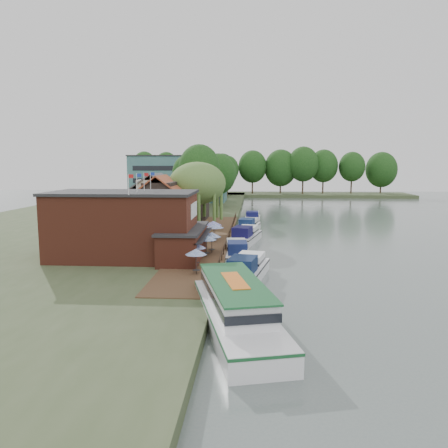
{
  "coord_description": "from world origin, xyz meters",
  "views": [
    {
      "loc": [
        -2.02,
        -46.7,
        11.28
      ],
      "look_at": [
        -6.0,
        12.0,
        3.0
      ],
      "focal_mm": 35.0,
      "sensor_mm": 36.0,
      "label": 1
    }
  ],
  "objects": [
    {
      "name": "cruiser_2",
      "position": [
        -3.11,
        14.74,
        1.27
      ],
      "size": [
        5.44,
        10.84,
        2.53
      ],
      "primitive_type": null,
      "rotation": [
        0.0,
        0.0,
        -0.21
      ],
      "color": "silver",
      "rests_on": "ground"
    },
    {
      "name": "cruiser_3",
      "position": [
        -2.76,
        24.54,
        1.2
      ],
      "size": [
        4.67,
        10.29,
        2.41
      ],
      "primitive_type": null,
      "rotation": [
        0.0,
        0.0,
        -0.15
      ],
      "color": "white",
      "rests_on": "ground"
    },
    {
      "name": "umbrella_4",
      "position": [
        -8.17,
        4.05,
        2.29
      ],
      "size": [
        2.29,
        2.29,
        2.38
      ],
      "primitive_type": null,
      "color": "navy",
      "rests_on": "quay_deck"
    },
    {
      "name": "cottage_b",
      "position": [
        -18.0,
        24.0,
        5.25
      ],
      "size": [
        9.6,
        8.6,
        8.5
      ],
      "primitive_type": null,
      "color": "beige",
      "rests_on": "land_bank"
    },
    {
      "name": "bank_tree_5",
      "position": [
        -15.0,
        95.99,
        7.17
      ],
      "size": [
        6.79,
        6.79,
        12.34
      ],
      "primitive_type": null,
      "color": "#143811",
      "rests_on": "land_bank"
    },
    {
      "name": "quay_rail",
      "position": [
        -5.3,
        10.5,
        1.5
      ],
      "size": [
        0.2,
        49.0,
        1.0
      ],
      "primitive_type": null,
      "color": "black",
      "rests_on": "land_bank"
    },
    {
      "name": "tour_boat",
      "position": [
        -3.07,
        -18.21,
        1.65
      ],
      "size": [
        7.8,
        15.71,
        3.31
      ],
      "primitive_type": null,
      "rotation": [
        0.0,
        0.0,
        0.24
      ],
      "color": "silver",
      "rests_on": "ground"
    },
    {
      "name": "umbrella_2",
      "position": [
        -7.12,
        -0.0,
        2.29
      ],
      "size": [
        2.26,
        2.26,
        2.38
      ],
      "primitive_type": null,
      "color": "#1A4891",
      "rests_on": "quay_deck"
    },
    {
      "name": "bank_tree_2",
      "position": [
        -10.39,
        56.2,
        7.24
      ],
      "size": [
        8.41,
        8.41,
        12.48
      ],
      "primitive_type": null,
      "color": "#143811",
      "rests_on": "land_bank"
    },
    {
      "name": "bank_tree_3",
      "position": [
        -10.1,
        78.96,
        6.6
      ],
      "size": [
        6.67,
        6.67,
        11.19
      ],
      "primitive_type": null,
      "color": "#143811",
      "rests_on": "land_bank"
    },
    {
      "name": "hotel_block",
      "position": [
        -22.0,
        70.0,
        7.15
      ],
      "size": [
        25.4,
        12.4,
        12.3
      ],
      "primitive_type": null,
      "color": "#38666B",
      "rests_on": "land_bank"
    },
    {
      "name": "cottage_a",
      "position": [
        -15.0,
        14.0,
        5.25
      ],
      "size": [
        8.6,
        7.6,
        8.5
      ],
      "primitive_type": null,
      "color": "black",
      "rests_on": "land_bank"
    },
    {
      "name": "umbrella_1",
      "position": [
        -7.67,
        -4.7,
        2.29
      ],
      "size": [
        2.1,
        2.1,
        2.38
      ],
      "primitive_type": null,
      "color": "navy",
      "rests_on": "quay_deck"
    },
    {
      "name": "ground",
      "position": [
        0.0,
        0.0,
        0.0
      ],
      "size": [
        260.0,
        260.0,
        0.0
      ],
      "primitive_type": "plane",
      "color": "#515D5C",
      "rests_on": "ground"
    },
    {
      "name": "bank_tree_1",
      "position": [
        -16.44,
        49.89,
        7.06
      ],
      "size": [
        7.28,
        7.28,
        12.12
      ],
      "primitive_type": null,
      "color": "#143811",
      "rests_on": "land_bank"
    },
    {
      "name": "cottage_c",
      "position": [
        -14.0,
        33.0,
        5.25
      ],
      "size": [
        7.6,
        7.6,
        8.5
      ],
      "primitive_type": null,
      "color": "black",
      "rests_on": "land_bank"
    },
    {
      "name": "swan",
      "position": [
        -4.5,
        -12.03,
        0.22
      ],
      "size": [
        0.44,
        0.44,
        0.44
      ],
      "primitive_type": "sphere",
      "color": "white",
      "rests_on": "ground"
    },
    {
      "name": "willow",
      "position": [
        -10.5,
        19.0,
        6.21
      ],
      "size": [
        8.6,
        8.6,
        10.43
      ],
      "primitive_type": null,
      "color": "#476B2D",
      "rests_on": "land_bank"
    },
    {
      "name": "umbrella_3",
      "position": [
        -6.71,
        1.96,
        2.29
      ],
      "size": [
        2.13,
        2.13,
        2.38
      ],
      "primitive_type": null,
      "color": "navy",
      "rests_on": "quay_deck"
    },
    {
      "name": "umbrella_6",
      "position": [
        -7.42,
        11.5,
        2.29
      ],
      "size": [
        2.33,
        2.33,
        2.38
      ],
      "primitive_type": null,
      "color": "#1B1E98",
      "rests_on": "quay_deck"
    },
    {
      "name": "umbrella_5",
      "position": [
        -6.99,
        8.99,
        2.29
      ],
      "size": [
        2.39,
        2.39,
        2.38
      ],
      "primitive_type": null,
      "color": "navy",
      "rests_on": "quay_deck"
    },
    {
      "name": "cruiser_4",
      "position": [
        -2.16,
        35.09,
        1.19
      ],
      "size": [
        3.46,
        9.93,
        2.38
      ],
      "primitive_type": null,
      "rotation": [
        0.0,
        0.0,
        -0.03
      ],
      "color": "white",
      "rests_on": "ground"
    },
    {
      "name": "cruiser_1",
      "position": [
        -3.94,
        3.79,
        1.19
      ],
      "size": [
        3.94,
        10.06,
        2.38
      ],
      "primitive_type": null,
      "rotation": [
        0.0,
        0.0,
        0.08
      ],
      "color": "silver",
      "rests_on": "ground"
    },
    {
      "name": "bank_tree_4",
      "position": [
        -10.21,
        87.85,
        7.24
      ],
      "size": [
        7.24,
        7.24,
        12.48
      ],
      "primitive_type": null,
      "color": "#143811",
      "rests_on": "land_bank"
    },
    {
      "name": "cruiser_0",
      "position": [
        -2.6,
        -5.02,
        1.27
      ],
      "size": [
        5.34,
        10.88,
        2.55
      ],
      "primitive_type": null,
      "rotation": [
        0.0,
        0.0,
        -0.2
      ],
      "color": "white",
      "rests_on": "ground"
    },
    {
      "name": "bank_tree_0",
      "position": [
        -13.24,
        43.54,
        8.04
      ],
      "size": [
        8.63,
        8.63,
        14.08
      ],
      "primitive_type": null,
      "color": "#143811",
      "rests_on": "land_bank"
    },
    {
      "name": "pub",
      "position": [
        -14.0,
        -1.0,
        4.65
      ],
      "size": [
        20.0,
        11.0,
        7.3
      ],
      "primitive_type": null,
      "color": "maroon",
      "rests_on": "land_bank"
    },
    {
      "name": "umbrella_0",
      "position": [
        -7.24,
        -7.74,
        2.29
      ],
      "size": [
        2.04,
        2.04,
        2.38
      ],
      "primitive_type": null,
      "color": "navy",
      "rests_on": "quay_deck"
    },
    {
      "name": "land_bank",
      "position": [
        -30.0,
        35.0,
        0.5
      ],
      "size": [
        50.0,
        140.0,
        1.0
      ],
      "primitive_type": "cube",
      "color": "#384728",
      "rests_on": "ground"
    },
    {
      "name": "quay_deck",
      "position": [
        -8.0,
        10.0,
        1.05
      ],
      "size": [
        6.0,
        50.0,
        0.1
      ],
      "primitive_type": "cube",
      "color": "#47301E",
      "rests_on": "land_bank"
    }
  ]
}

